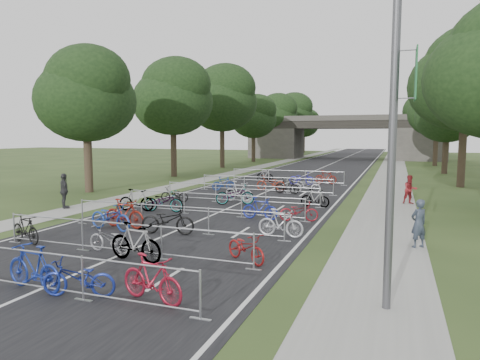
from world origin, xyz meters
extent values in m
plane|color=#2C411B|center=(0.00, 0.00, 0.00)|extent=(200.00, 200.00, 0.00)
cube|color=black|center=(0.00, 50.00, 0.01)|extent=(11.00, 140.00, 0.01)
cube|color=gray|center=(8.00, 50.00, 0.01)|extent=(3.00, 140.00, 0.01)
cube|color=gray|center=(-7.50, 50.00, 0.01)|extent=(2.00, 140.00, 0.01)
cube|color=silver|center=(0.00, 50.00, 0.00)|extent=(0.12, 140.00, 0.00)
cube|color=#403D39|center=(-11.50, 65.00, 2.50)|extent=(8.00, 8.00, 5.00)
cube|color=#403D39|center=(11.50, 65.00, 2.50)|extent=(8.00, 8.00, 5.00)
cube|color=black|center=(0.00, 65.00, 5.60)|extent=(30.00, 8.00, 1.20)
cube|color=#403D39|center=(0.00, 61.20, 6.60)|extent=(30.00, 0.40, 0.90)
cube|color=#403D39|center=(0.00, 68.80, 6.60)|extent=(30.00, 0.40, 0.90)
cylinder|color=#4C4C51|center=(8.30, 2.00, 4.00)|extent=(0.18, 0.18, 8.00)
cube|color=#19592D|center=(8.72, 2.00, 5.20)|extent=(0.03, 0.65, 1.10)
cylinder|color=#33261C|center=(-11.50, 16.00, 2.10)|extent=(0.56, 0.56, 4.20)
ellipsoid|color=black|center=(-11.50, 16.00, 6.22)|extent=(6.72, 6.72, 5.51)
sphere|color=black|center=(-10.90, 15.50, 7.56)|extent=(5.38, 5.38, 5.38)
sphere|color=black|center=(-12.00, 16.50, 5.38)|extent=(4.37, 4.37, 4.37)
cylinder|color=#33261C|center=(-11.50, 28.00, 2.36)|extent=(0.56, 0.56, 4.72)
ellipsoid|color=black|center=(-11.50, 28.00, 6.99)|extent=(7.56, 7.56, 6.20)
sphere|color=black|center=(-10.90, 27.50, 8.50)|extent=(6.05, 6.05, 6.05)
sphere|color=black|center=(-12.00, 28.50, 6.05)|extent=(4.91, 4.91, 4.91)
cylinder|color=#33261C|center=(13.00, 28.00, 2.55)|extent=(0.56, 0.56, 5.11)
ellipsoid|color=black|center=(13.00, 28.00, 7.56)|extent=(8.18, 8.18, 6.70)
sphere|color=black|center=(13.60, 27.50, 9.20)|extent=(6.54, 6.54, 6.54)
sphere|color=black|center=(12.50, 28.50, 6.54)|extent=(5.31, 5.31, 5.31)
cylinder|color=#33261C|center=(-11.50, 40.00, 2.62)|extent=(0.56, 0.56, 5.25)
ellipsoid|color=black|center=(-11.50, 40.00, 7.77)|extent=(8.40, 8.40, 6.89)
sphere|color=black|center=(-10.90, 39.50, 9.45)|extent=(6.72, 6.72, 6.72)
sphere|color=black|center=(-12.00, 40.50, 6.72)|extent=(5.46, 5.46, 5.46)
cylinder|color=#33261C|center=(13.00, 40.00, 1.92)|extent=(0.56, 0.56, 3.85)
ellipsoid|color=black|center=(13.00, 40.00, 5.70)|extent=(6.16, 6.16, 5.05)
sphere|color=black|center=(13.60, 39.50, 6.93)|extent=(4.93, 4.93, 4.93)
sphere|color=black|center=(12.50, 40.50, 4.93)|extent=(4.00, 4.00, 4.00)
cylinder|color=#33261C|center=(-11.50, 52.00, 2.10)|extent=(0.56, 0.56, 4.20)
ellipsoid|color=black|center=(-11.50, 52.00, 6.22)|extent=(6.72, 6.72, 5.51)
sphere|color=black|center=(-10.90, 51.50, 7.56)|extent=(5.38, 5.38, 5.38)
sphere|color=black|center=(-12.00, 52.50, 5.38)|extent=(4.37, 4.37, 4.37)
cylinder|color=#33261C|center=(13.00, 52.00, 2.24)|extent=(0.56, 0.56, 4.48)
ellipsoid|color=black|center=(13.00, 52.00, 6.63)|extent=(7.17, 7.17, 5.88)
sphere|color=black|center=(13.60, 51.50, 8.06)|extent=(5.73, 5.73, 5.73)
sphere|color=black|center=(12.50, 52.50, 5.73)|extent=(4.66, 4.66, 4.66)
cylinder|color=#33261C|center=(-11.50, 64.00, 2.36)|extent=(0.56, 0.56, 4.72)
ellipsoid|color=black|center=(-11.50, 64.00, 6.99)|extent=(7.56, 7.56, 6.20)
sphere|color=black|center=(-10.90, 63.50, 8.50)|extent=(6.05, 6.05, 6.05)
sphere|color=black|center=(-12.00, 64.50, 6.05)|extent=(4.91, 4.91, 4.91)
cylinder|color=#33261C|center=(13.00, 64.00, 2.55)|extent=(0.56, 0.56, 5.11)
ellipsoid|color=black|center=(13.00, 64.00, 7.56)|extent=(8.18, 8.18, 6.70)
sphere|color=black|center=(13.60, 63.50, 9.20)|extent=(6.54, 6.54, 6.54)
sphere|color=black|center=(12.50, 64.50, 6.54)|extent=(5.31, 5.31, 5.31)
cylinder|color=#33261C|center=(-11.50, 76.00, 2.62)|extent=(0.56, 0.56, 5.25)
ellipsoid|color=black|center=(-11.50, 76.00, 7.77)|extent=(8.40, 8.40, 6.89)
sphere|color=black|center=(-10.90, 75.50, 9.45)|extent=(6.72, 6.72, 6.72)
sphere|color=black|center=(-12.00, 76.50, 6.72)|extent=(5.46, 5.46, 5.46)
cylinder|color=#33261C|center=(13.00, 76.00, 1.92)|extent=(0.56, 0.56, 3.85)
ellipsoid|color=black|center=(13.00, 76.00, 5.70)|extent=(6.16, 6.16, 5.05)
sphere|color=black|center=(13.60, 75.50, 6.93)|extent=(4.93, 4.93, 4.93)
sphere|color=black|center=(12.50, 76.50, 4.93)|extent=(4.00, 4.00, 4.00)
cylinder|color=#33261C|center=(-11.50, 88.00, 2.10)|extent=(0.56, 0.56, 4.20)
ellipsoid|color=black|center=(-11.50, 88.00, 6.22)|extent=(6.72, 6.72, 5.51)
sphere|color=black|center=(-10.90, 87.50, 7.56)|extent=(5.38, 5.38, 5.38)
sphere|color=black|center=(-12.00, 88.50, 5.38)|extent=(4.37, 4.37, 4.37)
cylinder|color=#33261C|center=(13.00, 88.00, 2.24)|extent=(0.56, 0.56, 4.48)
ellipsoid|color=black|center=(13.00, 88.00, 6.63)|extent=(7.17, 7.17, 5.88)
sphere|color=black|center=(13.60, 87.50, 8.06)|extent=(5.73, 5.73, 5.73)
sphere|color=black|center=(12.50, 88.50, 5.73)|extent=(4.66, 4.66, 4.66)
cylinder|color=#9FA2A7|center=(0.00, 0.00, 1.05)|extent=(9.20, 0.04, 0.04)
cylinder|color=#9FA2A7|center=(0.00, 0.00, 0.18)|extent=(9.20, 0.04, 0.04)
cylinder|color=#9FA2A7|center=(1.53, 0.00, 0.55)|extent=(0.05, 0.05, 1.10)
cube|color=#9FA2A7|center=(1.53, 0.00, 0.01)|extent=(0.50, 0.08, 0.03)
cylinder|color=#9FA2A7|center=(4.60, 0.00, 0.55)|extent=(0.05, 0.05, 1.10)
cube|color=#9FA2A7|center=(4.60, 0.00, 0.01)|extent=(0.50, 0.08, 0.03)
cylinder|color=#9FA2A7|center=(0.00, 3.60, 1.05)|extent=(9.20, 0.04, 0.04)
cylinder|color=#9FA2A7|center=(0.00, 3.60, 0.18)|extent=(9.20, 0.04, 0.04)
cylinder|color=#9FA2A7|center=(-4.60, 3.60, 0.55)|extent=(0.05, 0.05, 1.10)
cube|color=#9FA2A7|center=(-4.60, 3.60, 0.01)|extent=(0.50, 0.08, 0.03)
cylinder|color=#9FA2A7|center=(-1.53, 3.60, 0.55)|extent=(0.05, 0.05, 1.10)
cube|color=#9FA2A7|center=(-1.53, 3.60, 0.01)|extent=(0.50, 0.08, 0.03)
cylinder|color=#9FA2A7|center=(1.53, 3.60, 0.55)|extent=(0.05, 0.05, 1.10)
cube|color=#9FA2A7|center=(1.53, 3.60, 0.01)|extent=(0.50, 0.08, 0.03)
cylinder|color=#9FA2A7|center=(4.60, 3.60, 0.55)|extent=(0.05, 0.05, 1.10)
cube|color=#9FA2A7|center=(4.60, 3.60, 0.01)|extent=(0.50, 0.08, 0.03)
cylinder|color=#9FA2A7|center=(0.00, 7.20, 1.05)|extent=(9.20, 0.04, 0.04)
cylinder|color=#9FA2A7|center=(0.00, 7.20, 0.18)|extent=(9.20, 0.04, 0.04)
cylinder|color=#9FA2A7|center=(-4.60, 7.20, 0.55)|extent=(0.05, 0.05, 1.10)
cube|color=#9FA2A7|center=(-4.60, 7.20, 0.01)|extent=(0.50, 0.08, 0.03)
cylinder|color=#9FA2A7|center=(-1.53, 7.20, 0.55)|extent=(0.05, 0.05, 1.10)
cube|color=#9FA2A7|center=(-1.53, 7.20, 0.01)|extent=(0.50, 0.08, 0.03)
cylinder|color=#9FA2A7|center=(1.53, 7.20, 0.55)|extent=(0.05, 0.05, 1.10)
cube|color=#9FA2A7|center=(1.53, 7.20, 0.01)|extent=(0.50, 0.08, 0.03)
cylinder|color=#9FA2A7|center=(4.60, 7.20, 0.55)|extent=(0.05, 0.05, 1.10)
cube|color=#9FA2A7|center=(4.60, 7.20, 0.01)|extent=(0.50, 0.08, 0.03)
cylinder|color=#9FA2A7|center=(0.00, 11.00, 1.05)|extent=(9.20, 0.04, 0.04)
cylinder|color=#9FA2A7|center=(0.00, 11.00, 0.18)|extent=(9.20, 0.04, 0.04)
cylinder|color=#9FA2A7|center=(-4.60, 11.00, 0.55)|extent=(0.05, 0.05, 1.10)
cube|color=#9FA2A7|center=(-4.60, 11.00, 0.01)|extent=(0.50, 0.08, 0.03)
cylinder|color=#9FA2A7|center=(-1.53, 11.00, 0.55)|extent=(0.05, 0.05, 1.10)
cube|color=#9FA2A7|center=(-1.53, 11.00, 0.01)|extent=(0.50, 0.08, 0.03)
cylinder|color=#9FA2A7|center=(1.53, 11.00, 0.55)|extent=(0.05, 0.05, 1.10)
cube|color=#9FA2A7|center=(1.53, 11.00, 0.01)|extent=(0.50, 0.08, 0.03)
cylinder|color=#9FA2A7|center=(4.60, 11.00, 0.55)|extent=(0.05, 0.05, 1.10)
cube|color=#9FA2A7|center=(4.60, 11.00, 0.01)|extent=(0.50, 0.08, 0.03)
cylinder|color=#9FA2A7|center=(0.00, 15.00, 1.05)|extent=(9.20, 0.04, 0.04)
cylinder|color=#9FA2A7|center=(0.00, 15.00, 0.18)|extent=(9.20, 0.04, 0.04)
cylinder|color=#9FA2A7|center=(-4.60, 15.00, 0.55)|extent=(0.05, 0.05, 1.10)
cube|color=#9FA2A7|center=(-4.60, 15.00, 0.01)|extent=(0.50, 0.08, 0.03)
cylinder|color=#9FA2A7|center=(-1.53, 15.00, 0.55)|extent=(0.05, 0.05, 1.10)
cube|color=#9FA2A7|center=(-1.53, 15.00, 0.01)|extent=(0.50, 0.08, 0.03)
cylinder|color=#9FA2A7|center=(1.53, 15.00, 0.55)|extent=(0.05, 0.05, 1.10)
cube|color=#9FA2A7|center=(1.53, 15.00, 0.01)|extent=(0.50, 0.08, 0.03)
cylinder|color=#9FA2A7|center=(4.60, 15.00, 0.55)|extent=(0.05, 0.05, 1.10)
cube|color=#9FA2A7|center=(4.60, 15.00, 0.01)|extent=(0.50, 0.08, 0.03)
cylinder|color=#9FA2A7|center=(0.00, 20.00, 1.05)|extent=(9.20, 0.04, 0.04)
cylinder|color=#9FA2A7|center=(0.00, 20.00, 0.18)|extent=(9.20, 0.04, 0.04)
cylinder|color=#9FA2A7|center=(-4.60, 20.00, 0.55)|extent=(0.05, 0.05, 1.10)
cube|color=#9FA2A7|center=(-4.60, 20.00, 0.01)|extent=(0.50, 0.08, 0.03)
cylinder|color=#9FA2A7|center=(-1.53, 20.00, 0.55)|extent=(0.05, 0.05, 1.10)
cube|color=#9FA2A7|center=(-1.53, 20.00, 0.01)|extent=(0.50, 0.08, 0.03)
cylinder|color=#9FA2A7|center=(1.53, 20.00, 0.55)|extent=(0.05, 0.05, 1.10)
cube|color=#9FA2A7|center=(1.53, 20.00, 0.01)|extent=(0.50, 0.08, 0.03)
cylinder|color=#9FA2A7|center=(4.60, 20.00, 0.55)|extent=(0.05, 0.05, 1.10)
cube|color=#9FA2A7|center=(4.60, 20.00, 0.01)|extent=(0.50, 0.08, 0.03)
cylinder|color=#9FA2A7|center=(0.00, 26.00, 1.05)|extent=(9.20, 0.04, 0.04)
cylinder|color=#9FA2A7|center=(0.00, 26.00, 0.18)|extent=(9.20, 0.04, 0.04)
cylinder|color=#9FA2A7|center=(-4.60, 26.00, 0.55)|extent=(0.05, 0.05, 1.10)
cube|color=#9FA2A7|center=(-4.60, 26.00, 0.01)|extent=(0.50, 0.08, 0.03)
cylinder|color=#9FA2A7|center=(-1.53, 26.00, 0.55)|extent=(0.05, 0.05, 1.10)
cube|color=#9FA2A7|center=(-1.53, 26.00, 0.01)|extent=(0.50, 0.08, 0.03)
cylinder|color=#9FA2A7|center=(1.53, 26.00, 0.55)|extent=(0.05, 0.05, 1.10)
cube|color=#9FA2A7|center=(1.53, 26.00, 0.01)|extent=(0.50, 0.08, 0.03)
cylinder|color=#9FA2A7|center=(4.60, 26.00, 0.55)|extent=(0.05, 0.05, 1.10)
cube|color=#9FA2A7|center=(4.60, 26.00, 0.01)|extent=(0.50, 0.08, 0.03)
imported|color=navy|center=(-0.07, 0.11, 0.60)|extent=(2.05, 0.85, 1.19)
imported|color=navy|center=(1.30, 0.12, 0.48)|extent=(1.92, 1.10, 0.95)
imported|color=maroon|center=(3.14, 0.45, 0.57)|extent=(1.97, 0.98, 1.14)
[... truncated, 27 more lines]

